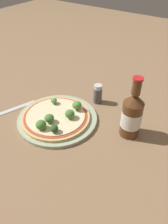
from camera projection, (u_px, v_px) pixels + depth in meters
The scene contains 12 objects.
ground_plane at pixel (59, 120), 0.79m from camera, with size 3.00×3.00×0.00m, color #846647.
plate at pixel (57, 119), 0.79m from camera, with size 0.29×0.29×0.01m.
pizza at pixel (56, 117), 0.78m from camera, with size 0.24×0.24×0.01m.
broccoli_floret_0 at pixel (42, 125), 0.71m from camera, with size 0.03×0.03×0.03m.
broccoli_floret_1 at pixel (50, 119), 0.73m from camera, with size 0.03×0.03×0.03m.
broccoli_floret_2 at pixel (54, 101), 0.82m from camera, with size 0.02×0.02×0.02m.
broccoli_floret_3 at pixel (70, 114), 0.75m from camera, with size 0.03×0.03×0.03m.
broccoli_floret_4 at pixel (54, 129), 0.70m from camera, with size 0.03×0.03×0.03m.
broccoli_floret_5 at pixel (77, 105), 0.79m from camera, with size 0.03×0.03×0.03m.
beer_bottle at pixel (132, 115), 0.69m from camera, with size 0.07×0.07×0.21m.
pepper_shaker at pixel (98, 94), 0.86m from camera, with size 0.03×0.03×0.08m.
fork at pixel (13, 109), 0.84m from camera, with size 0.08×0.18×0.00m.
Camera 1 is at (0.42, -0.44, 0.52)m, focal length 35.00 mm.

